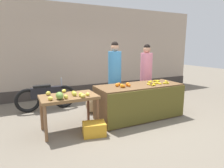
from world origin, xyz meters
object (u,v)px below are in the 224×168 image
vendor_woman_pink_shirt (146,75)px  produce_sack (92,104)px  produce_crate (94,129)px  vendor_woman_blue_shirt (115,77)px  parked_motorcycle (46,96)px

vendor_woman_pink_shirt → produce_sack: bearing=177.2°
vendor_woman_pink_shirt → produce_sack: (-1.66, 0.08, -0.68)m
produce_crate → vendor_woman_blue_shirt: bearing=47.1°
produce_sack → vendor_woman_pink_shirt: bearing=-2.8°
parked_motorcycle → produce_crate: parked_motorcycle is taller
parked_motorcycle → produce_sack: bearing=-36.1°
vendor_woman_pink_shirt → parked_motorcycle: (-2.70, 0.84, -0.51)m
produce_crate → produce_sack: bearing=71.0°
vendor_woman_pink_shirt → produce_sack: size_ratio=3.94×
vendor_woman_pink_shirt → parked_motorcycle: vendor_woman_pink_shirt is taller
vendor_woman_pink_shirt → produce_crate: (-2.10, -1.19, -0.78)m
produce_sack → vendor_woman_blue_shirt: bearing=-17.0°
vendor_woman_blue_shirt → produce_crate: 1.70m
vendor_woman_blue_shirt → produce_crate: (-1.02, -1.10, -0.81)m
vendor_woman_blue_shirt → vendor_woman_pink_shirt: (1.08, 0.10, -0.03)m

